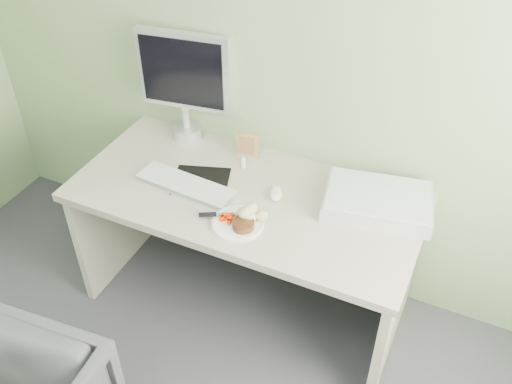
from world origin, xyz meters
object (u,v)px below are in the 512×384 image
at_px(desk, 246,223).
at_px(plate, 238,223).
at_px(scanner, 378,202).
at_px(monitor, 185,80).

height_order(desk, plate, plate).
relative_size(desk, plate, 7.02).
bearing_deg(scanner, monitor, 160.25).
height_order(plate, scanner, scanner).
distance_m(desk, scanner, 0.63).
xyz_separation_m(plate, scanner, (0.51, 0.35, 0.03)).
bearing_deg(desk, scanner, 15.03).
distance_m(scanner, monitor, 1.09).
height_order(scanner, monitor, monitor).
bearing_deg(plate, scanner, 34.46).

